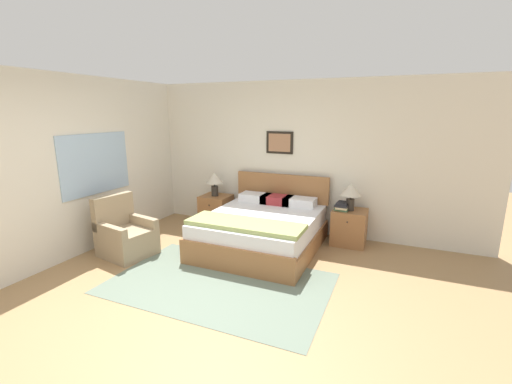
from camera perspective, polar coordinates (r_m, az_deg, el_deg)
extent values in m
plane|color=#99754C|center=(3.98, -12.27, -18.61)|extent=(16.00, 16.00, 0.00)
cube|color=silver|center=(6.09, 3.47, 5.83)|extent=(6.92, 0.06, 2.60)
cube|color=black|center=(6.00, 3.96, 8.21)|extent=(0.48, 0.02, 0.38)
cube|color=#9E7051|center=(5.98, 3.91, 8.20)|extent=(0.40, 0.00, 0.31)
cube|color=silver|center=(6.07, -22.62, 4.82)|extent=(0.06, 5.34, 2.60)
cube|color=#9EBCDB|center=(5.77, -25.14, 4.27)|extent=(0.02, 1.26, 0.92)
cube|color=slate|center=(4.42, -6.18, -14.85)|extent=(2.68, 1.68, 0.01)
cube|color=#936038|center=(5.36, 0.89, -7.99)|extent=(1.67, 1.93, 0.28)
cube|color=#936038|center=(4.51, -3.67, -9.78)|extent=(1.67, 0.06, 0.08)
cube|color=silver|center=(5.27, 0.91, -5.20)|extent=(1.60, 1.85, 0.27)
cube|color=#936038|center=(6.02, 4.30, 0.76)|extent=(1.67, 0.06, 0.47)
cube|color=#8E9E5B|center=(4.70, -1.85, -5.39)|extent=(1.63, 0.54, 0.06)
cube|color=silver|center=(5.99, -0.08, -0.90)|extent=(0.52, 0.32, 0.14)
cube|color=silver|center=(5.73, 7.31, -1.67)|extent=(0.52, 0.32, 0.14)
cube|color=#9E2D33|center=(5.84, 3.53, -1.28)|extent=(0.52, 0.32, 0.14)
cube|color=#998466|center=(5.46, -20.61, -7.84)|extent=(0.80, 0.76, 0.39)
cube|color=#998466|center=(5.56, -22.72, -2.91)|extent=(0.24, 0.65, 0.49)
cube|color=#998466|center=(5.53, -18.57, -4.51)|extent=(0.70, 0.23, 0.14)
cube|color=#998466|center=(5.24, -23.25, -5.89)|extent=(0.70, 0.23, 0.14)
cube|color=#936038|center=(6.46, -6.65, -3.03)|extent=(0.52, 0.48, 0.57)
sphere|color=#332D28|center=(6.20, -7.84, -2.22)|extent=(0.02, 0.02, 0.02)
cube|color=#936038|center=(5.70, 15.25, -5.65)|extent=(0.52, 0.48, 0.57)
sphere|color=#332D28|center=(5.41, 14.97, -4.87)|extent=(0.02, 0.02, 0.02)
cylinder|color=#2D2823|center=(6.35, -6.87, 0.18)|extent=(0.13, 0.13, 0.18)
cylinder|color=#2D2823|center=(6.32, -6.90, 1.26)|extent=(0.02, 0.02, 0.06)
cone|color=beige|center=(6.30, -6.94, 2.39)|extent=(0.33, 0.33, 0.19)
cylinder|color=#2D2823|center=(5.57, 15.40, -2.05)|extent=(0.13, 0.13, 0.18)
cylinder|color=#2D2823|center=(5.54, 15.48, -0.83)|extent=(0.02, 0.02, 0.06)
cone|color=beige|center=(5.51, 15.56, 0.45)|extent=(0.33, 0.33, 0.19)
cube|color=#4C7551|center=(5.58, 14.17, -2.76)|extent=(0.23, 0.24, 0.03)
cube|color=beige|center=(5.57, 14.19, -2.44)|extent=(0.18, 0.27, 0.03)
cube|color=#232328|center=(5.56, 14.21, -2.13)|extent=(0.22, 0.28, 0.03)
cube|color=#232328|center=(5.55, 14.23, -1.81)|extent=(0.18, 0.24, 0.04)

